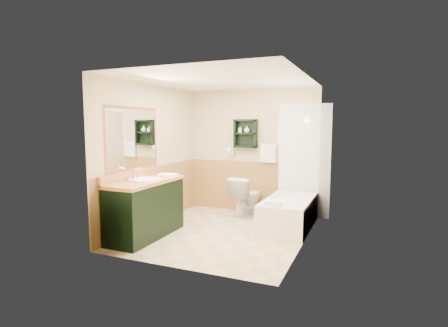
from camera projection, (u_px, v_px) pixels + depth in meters
The scene contains 25 objects.
floor at pixel (222, 232), 5.60m from camera, with size 3.00×3.00×0.00m, color beige.
back_wall at pixel (252, 151), 6.86m from camera, with size 2.60×0.04×2.40m, color beige.
left_wall at pixel (151, 155), 5.98m from camera, with size 0.04×3.00×2.40m, color beige.
right_wall at pixel (307, 161), 4.96m from camera, with size 0.04×3.00×2.40m, color beige.
ceiling at pixel (222, 79), 5.33m from camera, with size 2.60×3.00×0.04m, color white.
wainscot_left at pixel (154, 195), 6.04m from camera, with size 2.98×2.98×1.00m, color tan, non-canonical shape.
wainscot_back at pixel (251, 187), 6.91m from camera, with size 2.58×2.58×1.00m, color tan, non-canonical shape.
mirror_frame at pixel (133, 139), 5.42m from camera, with size 1.30×1.30×1.00m, color brown, non-canonical shape.
mirror_glass at pixel (133, 139), 5.42m from camera, with size 1.20×1.20×0.90m, color white, non-canonical shape.
tile_right at pixel (312, 166), 5.68m from camera, with size 1.50×1.50×2.10m, color white, non-canonical shape.
tile_back at pixel (304, 161), 6.44m from camera, with size 0.95×0.95×2.10m, color white, non-canonical shape.
tile_accent at pixel (313, 113), 5.59m from camera, with size 1.50×1.50×0.10m, color #124224, non-canonical shape.
wall_shelf at pixel (245, 133), 6.76m from camera, with size 0.45×0.15×0.55m, color black.
hair_dryer at pixel (231, 151), 6.93m from camera, with size 0.10×0.24×0.18m, color white, non-canonical shape.
towel_bar at pixel (268, 144), 6.65m from camera, with size 0.40×0.06×0.40m, color white, non-canonical shape.
curtain_rod at pixel (268, 108), 5.86m from camera, with size 0.03×0.03×1.60m, color silver.
shower_curtain at pixel (270, 157), 6.12m from camera, with size 1.05×1.05×1.70m, color beige, non-canonical shape.
vanity at pixel (146, 208), 5.35m from camera, with size 0.59×1.40×0.88m, color black.
bathtub at pixel (289, 213), 5.87m from camera, with size 0.73×1.50×0.49m, color white.
toilet at pixel (247, 197), 6.59m from camera, with size 0.42×0.75×0.74m, color white.
counter_towel at pixel (167, 175), 5.68m from camera, with size 0.29×0.23×0.04m, color white.
vanity_book at pixel (155, 169), 5.84m from camera, with size 0.15×0.02×0.20m, color black.
tub_towel at pixel (274, 203), 5.34m from camera, with size 0.24×0.20×0.07m, color white.
soap_bottle_a at pixel (240, 131), 6.79m from camera, with size 0.06×0.13×0.06m, color white.
soap_bottle_b at pixel (247, 130), 6.73m from camera, with size 0.10×0.13×0.10m, color white.
Camera 1 is at (2.14, -5.01, 1.72)m, focal length 28.00 mm.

